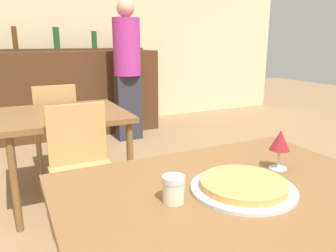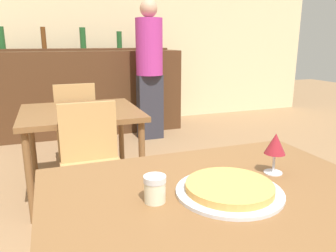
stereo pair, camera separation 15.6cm
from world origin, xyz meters
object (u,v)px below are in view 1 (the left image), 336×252
Objects in this scene: person_standing at (127,66)px; wine_glass at (280,141)px; chair_far_side_front at (82,162)px; cheese_shaker at (174,189)px; chair_far_side_back at (55,121)px; pizza_tray at (243,186)px.

wine_glass is at bearing -98.31° from person_standing.
chair_far_side_front reaches higher than cheese_shaker.
wine_glass is at bearing 103.49° from chair_far_side_back.
cheese_shaker is at bearing -106.75° from person_standing.
person_standing is at bearing 81.69° from wine_glass.
wine_glass reaches higher than chair_far_side_front.
chair_far_side_back is 10.07× the size of cheese_shaker.
pizza_tray is (0.31, -2.43, 0.27)m from chair_far_side_back.
chair_far_side_back is 1.35m from person_standing.
chair_far_side_front and chair_far_side_back have the same top height.
chair_far_side_back is at bearing 97.28° from pizza_tray.
person_standing is (0.95, 3.17, 0.14)m from cheese_shaker.
chair_far_side_front is 1.21m from cheese_shaker.
cheese_shaker is 0.05× the size of person_standing.
wine_glass is (0.56, -1.11, 0.37)m from chair_far_side_front.
chair_far_side_back reaches higher than pizza_tray.
chair_far_side_front is at bearing 104.42° from pizza_tray.
person_standing reaches higher than wine_glass.
chair_far_side_front is 0.50× the size of person_standing.
cheese_shaker is at bearing 172.41° from pizza_tray.
wine_glass is at bearing 7.25° from cheese_shaker.
pizza_tray is at bearing -75.58° from chair_far_side_front.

